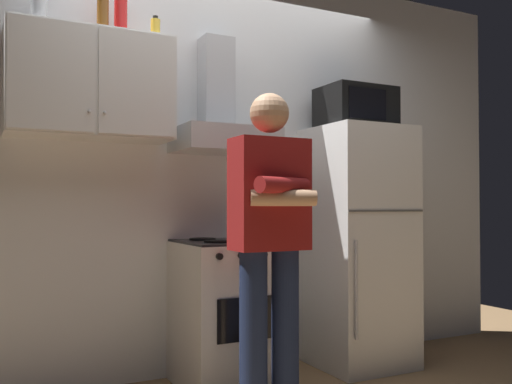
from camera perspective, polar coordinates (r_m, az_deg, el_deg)
The scene contains 12 objects.
back_wall_tiled at distance 3.72m, azimuth -4.16°, elevation 2.88°, with size 4.80×0.10×2.70m, color white.
upper_cabinet at distance 3.32m, azimuth -16.51°, elevation 10.43°, with size 0.90×0.37×0.60m.
stove_oven at distance 3.42m, azimuth -2.68°, elevation -12.17°, with size 0.60×0.62×0.87m.
range_hood at distance 3.52m, azimuth -3.50°, elevation 7.17°, with size 0.60×0.44×0.75m.
refrigerator at distance 3.86m, azimuth 10.38°, elevation -5.43°, with size 0.60×0.62×1.60m.
microwave at distance 3.92m, azimuth 10.15°, elevation 8.42°, with size 0.48×0.37×0.28m.
person_standing at distance 2.80m, azimuth 1.45°, elevation -4.92°, with size 0.38×0.33×1.64m.
cooking_pot at distance 3.32m, azimuth 0.23°, elevation -4.02°, with size 0.30×0.20×0.09m.
bottle_soda_red at distance 3.48m, azimuth -13.65°, elevation 17.41°, with size 0.07×0.07×0.30m.
bottle_beer_brown at distance 3.42m, azimuth -15.39°, elevation 17.32°, with size 0.07×0.07×0.25m.
bottle_canister_steel at distance 3.39m, azimuth -21.30°, elevation 17.13°, with size 0.08×0.08×0.20m.
bottle_spice_jar at distance 3.46m, azimuth -10.25°, elevation 16.09°, with size 0.06×0.06×0.14m.
Camera 1 is at (-1.42, -2.82, 1.07)m, focal length 39.15 mm.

